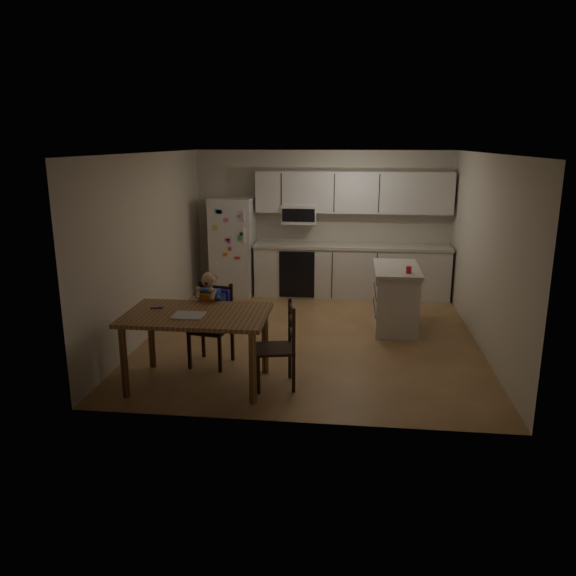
# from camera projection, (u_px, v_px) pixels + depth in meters

# --- Properties ---
(room) EXTENTS (4.52, 5.01, 2.51)m
(room) POSITION_uv_depth(u_px,v_px,m) (314.00, 242.00, 8.00)
(room) COLOR olive
(room) RESTS_ON ground
(refrigerator) EXTENTS (0.72, 0.70, 1.70)m
(refrigerator) POSITION_uv_depth(u_px,v_px,m) (233.00, 246.00, 9.88)
(refrigerator) COLOR silver
(refrigerator) RESTS_ON ground
(kitchen_run) EXTENTS (3.37, 0.62, 2.15)m
(kitchen_run) POSITION_uv_depth(u_px,v_px,m) (350.00, 246.00, 9.73)
(kitchen_run) COLOR silver
(kitchen_run) RESTS_ON ground
(kitchen_island) EXTENTS (0.64, 1.22, 0.90)m
(kitchen_island) POSITION_uv_depth(u_px,v_px,m) (395.00, 297.00, 8.14)
(kitchen_island) COLOR silver
(kitchen_island) RESTS_ON ground
(red_cup) EXTENTS (0.08, 0.08, 0.10)m
(red_cup) POSITION_uv_depth(u_px,v_px,m) (409.00, 270.00, 7.65)
(red_cup) COLOR red
(red_cup) RESTS_ON kitchen_island
(dining_table) EXTENTS (1.55, 1.00, 0.83)m
(dining_table) POSITION_uv_depth(u_px,v_px,m) (197.00, 323.00, 6.14)
(dining_table) COLOR brown
(dining_table) RESTS_ON ground
(napkin) EXTENTS (0.33, 0.28, 0.01)m
(napkin) POSITION_uv_depth(u_px,v_px,m) (189.00, 315.00, 6.01)
(napkin) COLOR #B2B2B7
(napkin) RESTS_ON dining_table
(toddler_spoon) EXTENTS (0.12, 0.06, 0.02)m
(toddler_spoon) POSITION_uv_depth(u_px,v_px,m) (156.00, 308.00, 6.27)
(toddler_spoon) COLOR #3525D3
(toddler_spoon) RESTS_ON dining_table
(chair_booster) EXTENTS (0.50, 0.50, 1.16)m
(chair_booster) POSITION_uv_depth(u_px,v_px,m) (212.00, 309.00, 6.74)
(chair_booster) COLOR black
(chair_booster) RESTS_ON ground
(chair_side) EXTENTS (0.50, 0.50, 0.95)m
(chair_side) POSITION_uv_depth(u_px,v_px,m) (283.00, 340.00, 6.15)
(chair_side) COLOR black
(chair_side) RESTS_ON ground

